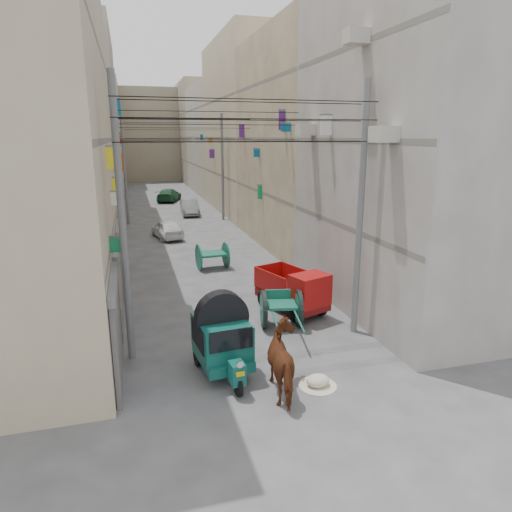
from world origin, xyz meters
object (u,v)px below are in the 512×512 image
object	(u,v)px
distant_car_grey	(190,207)
distant_car_green	(169,195)
feed_sack	(318,381)
auto_rickshaw	(222,337)
second_cart	(212,255)
horse	(287,362)
tonga_cart	(281,308)
mini_truck	(297,293)
distant_car_white	(167,229)

from	to	relation	value
distant_car_grey	distant_car_green	bearing A→B (deg)	98.55
feed_sack	distant_car_grey	world-z (taller)	distant_car_grey
auto_rickshaw	distant_car_green	world-z (taller)	auto_rickshaw
second_cart	distant_car_grey	xyz separation A→B (m)	(0.99, 16.31, -0.05)
horse	feed_sack	bearing A→B (deg)	-171.29
feed_sack	tonga_cart	bearing A→B (deg)	85.65
mini_truck	feed_sack	distance (m)	5.11
second_cart	distant_car_green	world-z (taller)	second_cart
horse	distant_car_grey	size ratio (longest dim) A/B	0.54
feed_sack	horse	distance (m)	1.14
tonga_cart	distant_car_grey	bearing A→B (deg)	100.10
tonga_cart	second_cart	xyz separation A→B (m)	(-1.01, 7.65, 0.01)
tonga_cart	distant_car_green	distance (m)	32.76
mini_truck	horse	distance (m)	5.43
horse	distant_car_grey	distance (m)	28.00
mini_truck	feed_sack	bearing A→B (deg)	-123.34
second_cart	distant_car_green	distance (m)	25.10
tonga_cart	distant_car_white	distance (m)	15.55
auto_rickshaw	distant_car_grey	size ratio (longest dim) A/B	0.68
auto_rickshaw	distant_car_white	distance (m)	17.87
horse	distant_car_green	bearing A→B (deg)	-86.89
distant_car_grey	tonga_cart	bearing A→B (deg)	-87.55
second_cart	feed_sack	size ratio (longest dim) A/B	2.50
feed_sack	horse	xyz separation A→B (m)	(-0.89, -0.08, 0.71)
distant_car_white	distant_car_green	size ratio (longest dim) A/B	0.80
mini_truck	distant_car_grey	size ratio (longest dim) A/B	0.85
auto_rickshaw	horse	world-z (taller)	auto_rickshaw
auto_rickshaw	mini_truck	xyz separation A→B (m)	(3.49, 3.51, -0.26)
distant_car_grey	distant_car_white	bearing A→B (deg)	-104.19
second_cart	distant_car_white	world-z (taller)	second_cart
distant_car_grey	distant_car_green	size ratio (longest dim) A/B	0.88
horse	distant_car_white	xyz separation A→B (m)	(-1.40, 19.35, -0.28)
tonga_cart	second_cart	bearing A→B (deg)	107.59
auto_rickshaw	mini_truck	distance (m)	4.95
tonga_cart	distant_car_grey	world-z (taller)	tonga_cart
tonga_cart	feed_sack	size ratio (longest dim) A/B	4.83
second_cart	horse	size ratio (longest dim) A/B	0.76
mini_truck	second_cart	world-z (taller)	mini_truck
feed_sack	distant_car_grey	bearing A→B (deg)	89.42
auto_rickshaw	second_cart	xyz separation A→B (m)	(1.54, 10.18, -0.37)
distant_car_white	distant_car_green	xyz separation A→B (m)	(1.63, 17.42, 0.04)
feed_sack	second_cart	bearing A→B (deg)	93.52
mini_truck	horse	size ratio (longest dim) A/B	1.57
mini_truck	horse	world-z (taller)	horse
second_cart	distant_car_green	bearing A→B (deg)	84.59
auto_rickshaw	distant_car_grey	distance (m)	26.61
mini_truck	distant_car_green	size ratio (longest dim) A/B	0.74
distant_car_white	tonga_cart	bearing A→B (deg)	87.45
second_cart	distant_car_white	distance (m)	7.84
second_cart	distant_car_grey	distance (m)	16.34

